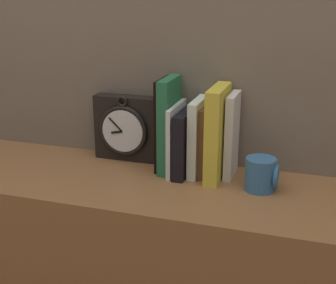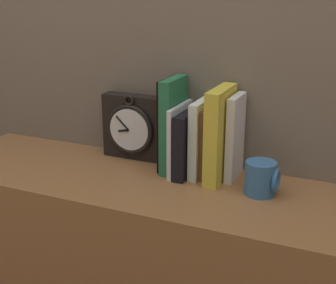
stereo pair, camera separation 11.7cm
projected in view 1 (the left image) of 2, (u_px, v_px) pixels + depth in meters
The scene contains 11 objects.
wall_back at pixel (191, 35), 1.28m from camera, with size 6.00×0.05×2.60m.
clock at pixel (126, 128), 1.35m from camera, with size 0.19×0.06×0.20m.
book_slot0_black at pixel (163, 124), 1.28m from camera, with size 0.01×0.12×0.25m.
book_slot1_green at pixel (169, 125), 1.27m from camera, with size 0.03×0.13×0.26m.
book_slot2_white at pixel (176, 139), 1.26m from camera, with size 0.01×0.15×0.19m.
book_slot3_black at pixel (185, 142), 1.26m from camera, with size 0.03×0.16×0.17m.
book_slot4_white at pixel (198, 137), 1.25m from camera, with size 0.02×0.14×0.20m.
book_slot5_brown at pixel (207, 140), 1.25m from camera, with size 0.02×0.12×0.19m.
book_slot6_yellow at pixel (217, 133), 1.22m from camera, with size 0.04×0.16×0.24m.
book_slot7_white at pixel (232, 135), 1.23m from camera, with size 0.02×0.11×0.22m.
mug at pixel (262, 174), 1.16m from camera, with size 0.08×0.08×0.08m.
Camera 1 is at (0.34, -1.05, 1.43)m, focal length 50.00 mm.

